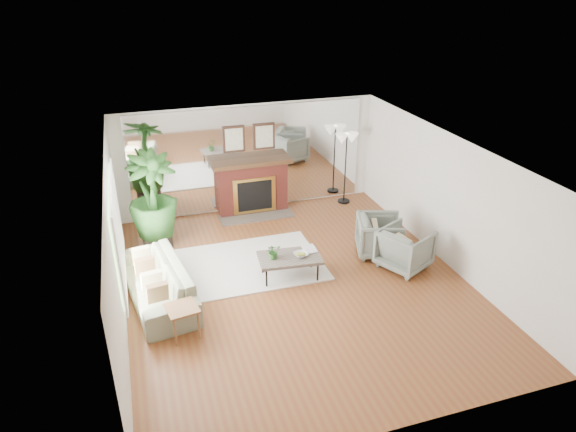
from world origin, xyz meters
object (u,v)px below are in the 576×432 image
object	(u,v)px
fireplace	(252,185)
sofa	(157,282)
armchair_back	(380,236)
floor_lamp	(347,144)
armchair_front	(405,248)
potted_ficus	(153,199)
coffee_table	(290,258)
side_table	(182,312)

from	to	relation	value
fireplace	sofa	xyz separation A→B (m)	(-2.45, -2.98, -0.32)
fireplace	armchair_back	xyz separation A→B (m)	(1.92, -2.71, -0.26)
fireplace	floor_lamp	xyz separation A→B (m)	(2.26, -0.16, 0.82)
fireplace	armchair_back	world-z (taller)	fireplace
armchair_back	floor_lamp	bearing A→B (deg)	11.12
fireplace	sofa	size ratio (longest dim) A/B	0.89
armchair_front	floor_lamp	world-z (taller)	floor_lamp
fireplace	armchair_front	distance (m)	3.96
armchair_front	potted_ficus	world-z (taller)	potted_ficus
sofa	armchair_front	world-z (taller)	armchair_front
coffee_table	armchair_back	bearing A→B (deg)	9.18
sofa	potted_ficus	xyz separation A→B (m)	(0.16, 1.88, 0.75)
coffee_table	fireplace	bearing A→B (deg)	88.73
side_table	potted_ficus	world-z (taller)	potted_ficus
armchair_back	floor_lamp	distance (m)	2.79
fireplace	floor_lamp	bearing A→B (deg)	-4.03
armchair_back	armchair_front	xyz separation A→B (m)	(0.22, -0.61, 0.00)
armchair_front	coffee_table	bearing A→B (deg)	56.03
coffee_table	floor_lamp	xyz separation A→B (m)	(2.32, 2.87, 1.07)
potted_ficus	floor_lamp	distance (m)	4.66
fireplace	coffee_table	size ratio (longest dim) A/B	1.71
armchair_front	potted_ficus	bearing A→B (deg)	36.84
sofa	armchair_front	distance (m)	4.60
armchair_front	floor_lamp	xyz separation A→B (m)	(0.12, 3.16, 1.09)
armchair_front	floor_lamp	distance (m)	3.34
side_table	potted_ficus	size ratio (longest dim) A/B	0.26
coffee_table	side_table	world-z (taller)	side_table
fireplace	floor_lamp	world-z (taller)	fireplace
armchair_front	floor_lamp	bearing A→B (deg)	-28.72
sofa	side_table	size ratio (longest dim) A/B	4.32
armchair_back	fireplace	bearing A→B (deg)	53.98
side_table	armchair_front	bearing A→B (deg)	10.54
armchair_back	sofa	bearing A→B (deg)	112.26
sofa	armchair_back	distance (m)	4.38
coffee_table	armchair_back	world-z (taller)	armchair_back
fireplace	potted_ficus	distance (m)	2.58
coffee_table	side_table	distance (m)	2.34
armchair_back	side_table	bearing A→B (deg)	127.79
sofa	floor_lamp	world-z (taller)	floor_lamp
armchair_front	potted_ficus	distance (m)	5.00
sofa	potted_ficus	world-z (taller)	potted_ficus
sofa	side_table	world-z (taller)	sofa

